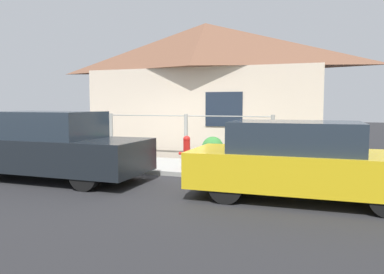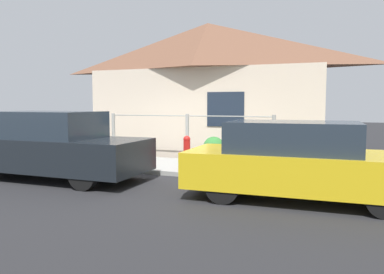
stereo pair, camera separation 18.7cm
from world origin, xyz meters
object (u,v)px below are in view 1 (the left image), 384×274
(car_left, at_px, (51,146))
(potted_plant_near_hydrant, at_px, (213,148))
(fire_hydrant, at_px, (187,152))
(potted_plant_corner, at_px, (300,153))
(car_right, at_px, (301,161))
(potted_plant_by_fence, at_px, (112,149))

(car_left, relative_size, potted_plant_near_hydrant, 6.21)
(fire_hydrant, distance_m, potted_plant_corner, 2.74)
(car_right, bearing_deg, fire_hydrant, 148.59)
(potted_plant_near_hydrant, distance_m, potted_plant_corner, 2.32)
(fire_hydrant, bearing_deg, potted_plant_by_fence, 161.91)
(car_left, height_order, potted_plant_corner, car_left)
(car_left, distance_m, potted_plant_corner, 5.78)
(potted_plant_near_hydrant, bearing_deg, fire_hydrant, -100.96)
(car_left, relative_size, potted_plant_corner, 6.36)
(potted_plant_by_fence, relative_size, potted_plant_corner, 0.75)
(car_right, xyz_separation_m, potted_plant_near_hydrant, (-2.45, 2.95, -0.19))
(car_right, distance_m, potted_plant_near_hydrant, 3.84)
(car_left, distance_m, potted_plant_near_hydrant, 4.12)
(potted_plant_corner, bearing_deg, fire_hydrant, -158.67)
(potted_plant_by_fence, bearing_deg, potted_plant_near_hydrant, 10.45)
(potted_plant_near_hydrant, height_order, potted_plant_corner, potted_plant_near_hydrant)
(potted_plant_near_hydrant, height_order, potted_plant_by_fence, potted_plant_near_hydrant)
(car_right, distance_m, fire_hydrant, 3.16)
(fire_hydrant, bearing_deg, car_right, -30.67)
(potted_plant_by_fence, xyz_separation_m, potted_plant_corner, (5.09, 0.17, 0.09))
(car_left, relative_size, car_right, 1.08)
(car_left, relative_size, fire_hydrant, 5.27)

